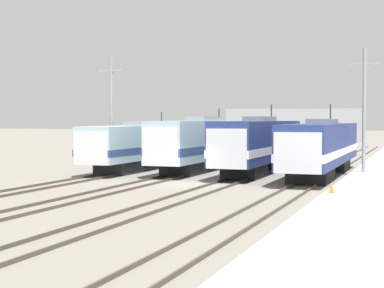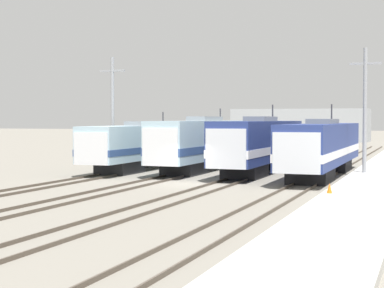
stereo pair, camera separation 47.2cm
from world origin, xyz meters
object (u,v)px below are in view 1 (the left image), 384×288
(locomotive_far_left, at_px, (141,145))
(locomotive_center_left, at_px, (202,143))
(locomotive_far_right, at_px, (321,147))
(locomotive_center_right, at_px, (259,144))
(catenary_tower_left, at_px, (111,111))
(catenary_tower_right, at_px, (364,109))
(traffic_cone, at_px, (332,188))

(locomotive_far_left, bearing_deg, locomotive_center_left, 11.95)
(locomotive_far_left, distance_m, locomotive_far_right, 14.76)
(locomotive_center_right, bearing_deg, catenary_tower_left, -175.91)
(locomotive_center_right, relative_size, locomotive_far_right, 0.91)
(locomotive_far_left, relative_size, catenary_tower_right, 1.96)
(locomotive_far_left, distance_m, locomotive_center_right, 9.80)
(locomotive_far_left, distance_m, traffic_cone, 22.51)
(catenary_tower_right, bearing_deg, catenary_tower_left, 180.00)
(locomotive_far_left, xyz_separation_m, locomotive_center_left, (4.90, 1.04, 0.18))
(traffic_cone, bearing_deg, locomotive_center_right, 116.92)
(catenary_tower_left, distance_m, catenary_tower_right, 19.80)
(locomotive_center_left, distance_m, locomotive_far_right, 10.10)
(locomotive_center_left, xyz_separation_m, traffic_cone, (12.25, -15.54, -1.61))
(locomotive_far_left, distance_m, catenary_tower_left, 3.62)
(locomotive_far_right, xyz_separation_m, catenary_tower_right, (2.92, 0.52, 2.67))
(locomotive_center_left, bearing_deg, catenary_tower_left, -164.88)
(catenary_tower_left, xyz_separation_m, traffic_cone, (19.33, -13.63, -4.19))
(locomotive_far_right, bearing_deg, locomotive_center_right, 164.34)
(locomotive_center_left, height_order, traffic_cone, locomotive_center_left)
(locomotive_far_left, bearing_deg, locomotive_center_right, -0.10)
(locomotive_far_left, bearing_deg, catenary_tower_left, -158.12)
(locomotive_far_right, xyz_separation_m, traffic_cone, (2.46, -13.11, -1.52))
(locomotive_center_right, distance_m, traffic_cone, 16.33)
(locomotive_center_right, bearing_deg, locomotive_far_right, -15.66)
(traffic_cone, bearing_deg, locomotive_center_left, 128.26)
(locomotive_far_left, xyz_separation_m, catenary_tower_left, (-2.18, -0.87, 2.76))
(locomotive_far_left, bearing_deg, locomotive_far_right, -5.41)
(locomotive_center_left, height_order, catenary_tower_right, catenary_tower_right)
(locomotive_far_left, relative_size, catenary_tower_left, 1.96)
(locomotive_far_right, xyz_separation_m, catenary_tower_left, (-16.87, 0.52, 2.67))
(locomotive_far_left, distance_m, locomotive_center_left, 5.01)
(catenary_tower_right, height_order, traffic_cone, catenary_tower_right)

